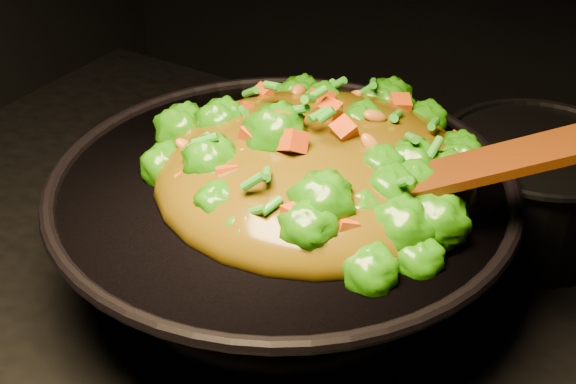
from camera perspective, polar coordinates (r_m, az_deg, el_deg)
The scene contains 4 objects.
wok at distance 0.75m, azimuth -0.40°, elevation -3.06°, with size 0.41×0.41×0.11m, color black, non-canonical shape.
stir_fry at distance 0.70m, azimuth 2.01°, elevation 4.37°, with size 0.29×0.29×0.10m, color #216E07, non-canonical shape.
spatula at distance 0.65m, azimuth 11.87°, elevation 1.37°, with size 0.30×0.05×0.01m, color #361405.
back_pot at distance 0.86m, azimuth 17.05°, elevation 0.28°, with size 0.19×0.19×0.11m, color black.
Camera 1 is at (0.24, -0.40, 1.40)m, focal length 50.00 mm.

